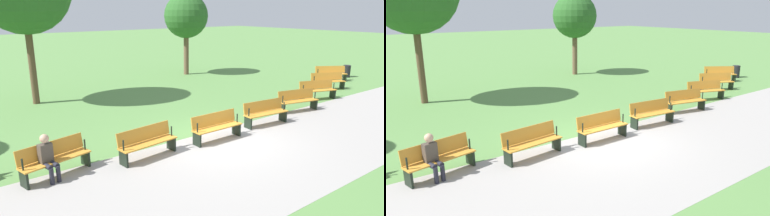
{
  "view_description": "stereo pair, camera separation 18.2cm",
  "coord_description": "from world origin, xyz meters",
  "views": [
    {
      "loc": [
        7.4,
        8.29,
        4.16
      ],
      "look_at": [
        0.0,
        -1.37,
        0.8
      ],
      "focal_mm": 33.61,
      "sensor_mm": 36.0,
      "label": 1
    },
    {
      "loc": [
        7.26,
        8.4,
        4.16
      ],
      "look_at": [
        0.0,
        -1.37,
        0.8
      ],
      "focal_mm": 33.61,
      "sensor_mm": 36.0,
      "label": 2
    }
  ],
  "objects": [
    {
      "name": "bench_3",
      "position": [
        -5.02,
        -0.62,
        0.48
      ],
      "size": [
        1.89,
        0.86,
        0.89
      ],
      "rotation": [
        0.0,
        0.0,
        -0.22
      ],
      "color": "orange",
      "rests_on": "ground"
    },
    {
      "name": "tree_0",
      "position": [
        -6.59,
        -10.6,
        3.72
      ],
      "size": [
        2.8,
        2.8,
        5.15
      ],
      "color": "brown",
      "rests_on": "ground"
    },
    {
      "name": "trash_bin",
      "position": [
        -14.02,
        -3.6,
        0.38
      ],
      "size": [
        0.45,
        0.45,
        0.75
      ],
      "primitive_type": "cylinder",
      "color": "black",
      "rests_on": "ground"
    },
    {
      "name": "person_seated",
      "position": [
        5.23,
        -0.43,
        0.64
      ],
      "size": [
        0.41,
        0.57,
        1.2
      ],
      "rotation": [
        0.0,
        0.0,
        0.22
      ],
      "color": "#4C4238",
      "rests_on": "ground"
    },
    {
      "name": "path_paving",
      "position": [
        0.0,
        1.74,
        0.0
      ],
      "size": [
        39.76,
        5.03,
        0.01
      ],
      "primitive_type": "cube",
      "color": "#A39E99",
      "rests_on": "ground"
    },
    {
      "name": "bench_2",
      "position": [
        -7.45,
        -1.31,
        0.48
      ],
      "size": [
        1.88,
        1.04,
        0.89
      ],
      "rotation": [
        0.0,
        0.0,
        -0.33
      ],
      "color": "orange",
      "rests_on": "ground"
    },
    {
      "name": "bench_0",
      "position": [
        -12.02,
        -3.47,
        0.48
      ],
      "size": [
        1.8,
        1.36,
        0.89
      ],
      "rotation": [
        0.0,
        0.0,
        -0.55
      ],
      "color": "orange",
      "rests_on": "ground"
    },
    {
      "name": "bench_1",
      "position": [
        -9.8,
        -2.26,
        0.48
      ],
      "size": [
        1.85,
        1.21,
        0.89
      ],
      "rotation": [
        0.0,
        0.0,
        -0.44
      ],
      "color": "orange",
      "rests_on": "ground"
    },
    {
      "name": "ground_plane",
      "position": [
        0.0,
        0.0,
        0.0
      ],
      "size": [
        120.0,
        120.0,
        0.0
      ],
      "primitive_type": "plane",
      "color": "#5B8C47"
    },
    {
      "name": "bench_4",
      "position": [
        -2.53,
        -0.21,
        0.48
      ],
      "size": [
        1.87,
        0.67,
        0.89
      ],
      "rotation": [
        0.0,
        0.0,
        -0.11
      ],
      "color": "orange",
      "rests_on": "ground"
    },
    {
      "name": "bench_7",
      "position": [
        5.02,
        -0.62,
        0.48
      ],
      "size": [
        1.89,
        0.86,
        0.89
      ],
      "rotation": [
        0.0,
        0.0,
        0.22
      ],
      "color": "orange",
      "rests_on": "ground"
    },
    {
      "name": "bench_6",
      "position": [
        2.53,
        -0.21,
        0.48
      ],
      "size": [
        1.87,
        0.67,
        0.89
      ],
      "rotation": [
        0.0,
        0.0,
        0.11
      ],
      "color": "orange",
      "rests_on": "ground"
    },
    {
      "name": "bench_5",
      "position": [
        0.0,
        -0.07,
        0.48
      ],
      "size": [
        1.83,
        0.47,
        0.89
      ],
      "color": "orange",
      "rests_on": "ground"
    }
  ]
}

